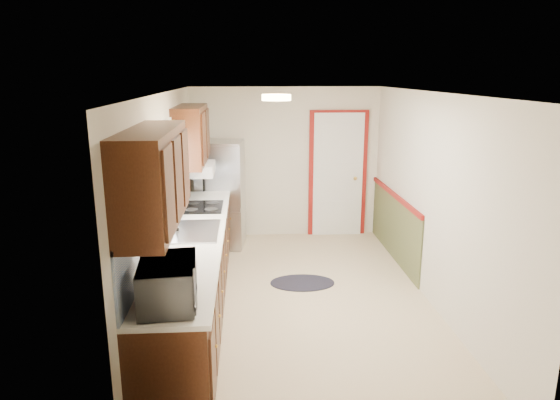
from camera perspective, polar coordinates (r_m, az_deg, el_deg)
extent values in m
cube|color=#CBB68F|center=(6.01, 2.43, -11.36)|extent=(3.20, 5.20, 0.12)
cube|color=white|center=(5.42, 2.70, 12.16)|extent=(3.20, 5.20, 0.12)
cube|color=beige|center=(8.03, 0.61, 4.25)|extent=(3.20, 0.10, 2.40)
cube|color=beige|center=(3.26, 7.42, -11.26)|extent=(3.20, 0.10, 2.40)
cube|color=beige|center=(5.63, -12.79, -0.46)|extent=(0.10, 5.20, 2.40)
cube|color=beige|center=(5.95, 17.07, 0.03)|extent=(0.10, 5.20, 2.40)
cube|color=#38190C|center=(5.55, -9.74, -8.71)|extent=(0.60, 4.00, 0.90)
cube|color=white|center=(5.39, -9.79, -4.10)|extent=(0.63, 4.00, 0.04)
cube|color=#5383C9|center=(5.34, -13.16, -1.12)|extent=(0.02, 4.00, 0.55)
cube|color=#38190C|center=(3.93, -14.27, 2.46)|extent=(0.35, 1.40, 0.75)
cube|color=#38190C|center=(6.57, -10.12, 7.30)|extent=(0.35, 1.20, 0.75)
cube|color=white|center=(5.35, -13.20, 3.35)|extent=(0.02, 1.00, 0.90)
cube|color=orange|center=(5.29, -12.93, 7.09)|extent=(0.05, 1.12, 0.24)
cube|color=#B7B7BC|center=(5.47, -9.75, -3.53)|extent=(0.52, 0.82, 0.02)
cube|color=white|center=(6.68, -9.48, 3.53)|extent=(0.45, 0.60, 0.15)
cube|color=maroon|center=(8.15, 6.60, 2.87)|extent=(0.94, 0.05, 2.08)
cube|color=white|center=(8.12, 6.63, 2.83)|extent=(0.80, 0.04, 2.00)
cube|color=#515731|center=(7.37, 12.92, -3.04)|extent=(0.02, 2.30, 0.90)
cube|color=maroon|center=(7.25, 13.02, 0.51)|extent=(0.04, 2.30, 0.06)
cylinder|color=#FFD88C|center=(5.20, -0.42, 11.64)|extent=(0.30, 0.30, 0.06)
imported|color=white|center=(3.78, -12.69, -8.76)|extent=(0.39, 0.63, 0.41)
cube|color=#B7B7BC|center=(7.66, -6.77, 0.68)|extent=(0.75, 0.71, 1.62)
cylinder|color=black|center=(7.35, -8.65, -0.61)|extent=(0.02, 0.02, 1.14)
ellipsoid|color=black|center=(6.45, 2.57, -9.43)|extent=(0.83, 0.55, 0.01)
cube|color=black|center=(6.41, -8.88, -0.79)|extent=(0.51, 0.62, 0.02)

